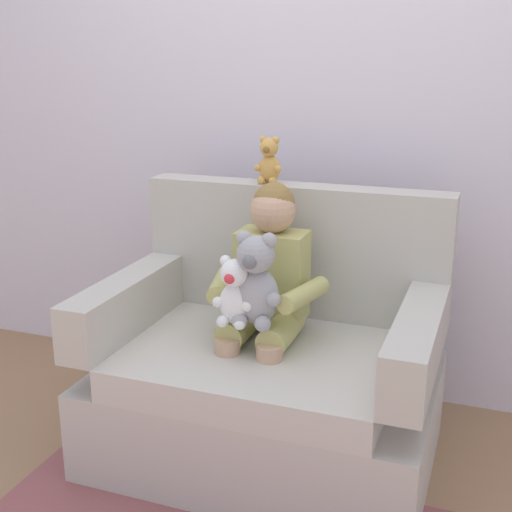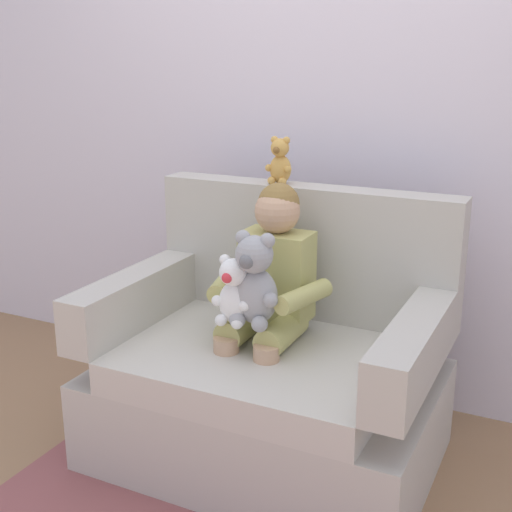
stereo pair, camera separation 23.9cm
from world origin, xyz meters
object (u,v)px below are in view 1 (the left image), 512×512
(plush_honey_on_backrest, at_px, (269,162))
(plush_grey, at_px, (256,282))
(armchair, at_px, (270,375))
(plush_white, at_px, (235,293))
(seated_child, at_px, (267,284))

(plush_honey_on_backrest, bearing_deg, plush_grey, -68.65)
(armchair, height_order, plush_white, armchair)
(seated_child, height_order, plush_white, seated_child)
(armchair, distance_m, plush_honey_on_backrest, 0.84)
(armchair, bearing_deg, plush_grey, -92.69)
(plush_white, distance_m, plush_honey_on_backrest, 0.62)
(seated_child, xyz_separation_m, plush_grey, (0.02, -0.16, 0.06))
(plush_grey, bearing_deg, plush_white, -142.09)
(seated_child, xyz_separation_m, plush_honey_on_backrest, (-0.09, 0.29, 0.41))
(plush_honey_on_backrest, bearing_deg, plush_white, -77.73)
(seated_child, relative_size, plush_honey_on_backrest, 4.35)
(armchair, relative_size, plush_honey_on_backrest, 6.59)
(seated_child, bearing_deg, plush_white, -111.68)
(plush_grey, xyz_separation_m, plush_honey_on_backrest, (-0.11, 0.45, 0.35))
(seated_child, distance_m, plush_grey, 0.17)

